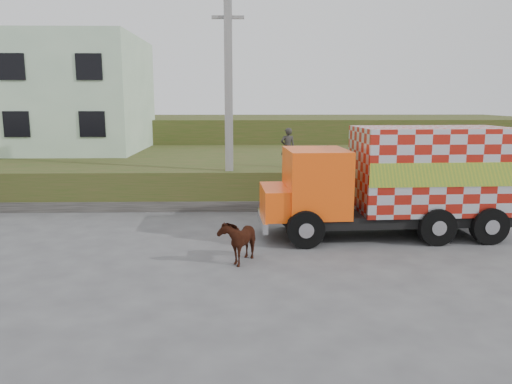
{
  "coord_description": "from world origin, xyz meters",
  "views": [
    {
      "loc": [
        -0.42,
        -14.62,
        4.19
      ],
      "look_at": [
        -0.05,
        1.07,
        1.3
      ],
      "focal_mm": 35.0,
      "sensor_mm": 36.0,
      "label": 1
    }
  ],
  "objects_px": {
    "cargo_truck": "(398,181)",
    "pedestrian": "(288,148)",
    "utility_pole": "(229,103)",
    "cow": "(239,239)"
  },
  "relations": [
    {
      "from": "cargo_truck",
      "to": "cow",
      "type": "relative_size",
      "value": 5.5
    },
    {
      "from": "cow",
      "to": "pedestrian",
      "type": "height_order",
      "value": "pedestrian"
    },
    {
      "from": "cargo_truck",
      "to": "pedestrian",
      "type": "relative_size",
      "value": 4.81
    },
    {
      "from": "utility_pole",
      "to": "pedestrian",
      "type": "xyz_separation_m",
      "value": [
        2.35,
        1.0,
        -1.77
      ]
    },
    {
      "from": "cargo_truck",
      "to": "pedestrian",
      "type": "xyz_separation_m",
      "value": [
        -2.98,
        5.1,
        0.56
      ]
    },
    {
      "from": "cow",
      "to": "utility_pole",
      "type": "bearing_deg",
      "value": 116.96
    },
    {
      "from": "utility_pole",
      "to": "pedestrian",
      "type": "bearing_deg",
      "value": 23.03
    },
    {
      "from": "utility_pole",
      "to": "cargo_truck",
      "type": "height_order",
      "value": "utility_pole"
    },
    {
      "from": "utility_pole",
      "to": "pedestrian",
      "type": "height_order",
      "value": "utility_pole"
    },
    {
      "from": "cargo_truck",
      "to": "pedestrian",
      "type": "height_order",
      "value": "cargo_truck"
    }
  ]
}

